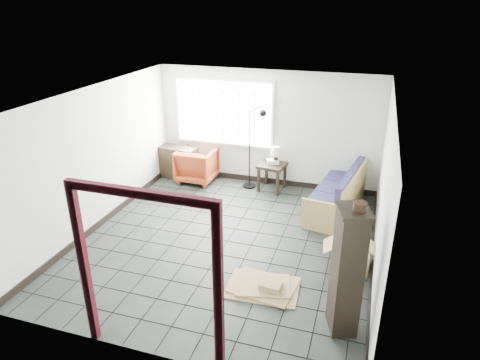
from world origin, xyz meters
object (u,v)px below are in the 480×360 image
(armchair, at_px, (197,163))
(futon_sofa, at_px, (339,196))
(tall_shelf, at_px, (347,271))
(side_table, at_px, (272,169))

(armchair, bearing_deg, futon_sofa, 170.98)
(armchair, xyz_separation_m, tall_shelf, (3.70, -3.95, 0.46))
(futon_sofa, xyz_separation_m, tall_shelf, (0.38, -3.37, 0.56))
(futon_sofa, height_order, tall_shelf, tall_shelf)
(armchair, height_order, tall_shelf, tall_shelf)
(futon_sofa, height_order, side_table, futon_sofa)
(armchair, bearing_deg, tall_shelf, 134.01)
(futon_sofa, height_order, armchair, futon_sofa)
(futon_sofa, bearing_deg, tall_shelf, -74.46)
(tall_shelf, bearing_deg, armchair, 115.39)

